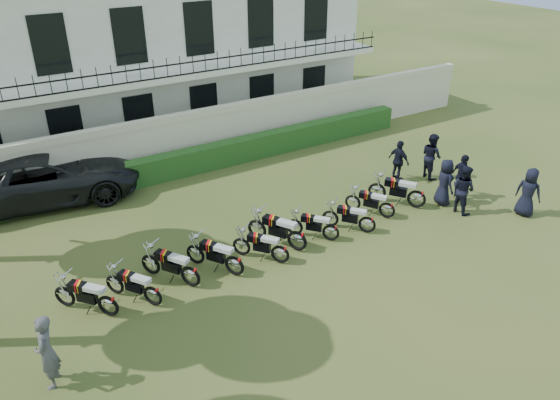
{
  "coord_description": "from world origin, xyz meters",
  "views": [
    {
      "loc": [
        -8.01,
        -11.95,
        9.46
      ],
      "look_at": [
        0.27,
        1.49,
        1.1
      ],
      "focal_mm": 35.0,
      "sensor_mm": 36.0,
      "label": 1
    }
  ],
  "objects": [
    {
      "name": "motorcycle_2",
      "position": [
        -3.56,
        0.1,
        0.51
      ],
      "size": [
        1.18,
        1.75,
        1.1
      ],
      "rotation": [
        0.0,
        0.0,
        0.57
      ],
      "color": "black",
      "rests_on": "ground"
    },
    {
      "name": "motorcycle_3",
      "position": [
        -2.25,
        -0.08,
        0.5
      ],
      "size": [
        1.14,
        1.74,
        1.08
      ],
      "rotation": [
        0.0,
        0.0,
        0.56
      ],
      "color": "black",
      "rests_on": "ground"
    },
    {
      "name": "motorcycle_9",
      "position": [
        5.2,
        0.17,
        0.53
      ],
      "size": [
        1.28,
        1.81,
        1.16
      ],
      "rotation": [
        0.0,
        0.0,
        0.6
      ],
      "color": "black",
      "rests_on": "ground"
    },
    {
      "name": "perimeter_wall",
      "position": [
        0.0,
        8.0,
        1.17
      ],
      "size": [
        30.0,
        0.35,
        2.3
      ],
      "color": "beige",
      "rests_on": "ground"
    },
    {
      "name": "motorcycle_6",
      "position": [
        1.27,
        -0.01,
        0.45
      ],
      "size": [
        1.22,
        1.42,
        0.97
      ],
      "rotation": [
        0.0,
        0.0,
        0.7
      ],
      "color": "black",
      "rests_on": "ground"
    },
    {
      "name": "officer_4",
      "position": [
        7.52,
        1.83,
        0.92
      ],
      "size": [
        0.83,
        0.99,
        1.83
      ],
      "primitive_type": "imported",
      "rotation": [
        0.0,
        0.0,
        1.4
      ],
      "color": "black",
      "rests_on": "ground"
    },
    {
      "name": "suv",
      "position": [
        -5.91,
        7.77,
        0.93
      ],
      "size": [
        7.02,
        3.96,
        1.85
      ],
      "primitive_type": "imported",
      "rotation": [
        0.0,
        0.0,
        1.43
      ],
      "color": "black",
      "rests_on": "ground"
    },
    {
      "name": "building",
      "position": [
        0.0,
        13.96,
        3.71
      ],
      "size": [
        20.4,
        9.6,
        7.4
      ],
      "color": "white",
      "rests_on": "ground"
    },
    {
      "name": "motorcycle_4",
      "position": [
        -0.79,
        -0.24,
        0.47
      ],
      "size": [
        1.22,
        1.51,
        1.01
      ],
      "rotation": [
        0.0,
        0.0,
        0.67
      ],
      "color": "black",
      "rests_on": "ground"
    },
    {
      "name": "officer_1",
      "position": [
        6.37,
        -0.83,
        0.88
      ],
      "size": [
        0.71,
        0.89,
        1.77
      ],
      "primitive_type": "imported",
      "rotation": [
        0.0,
        0.0,
        1.61
      ],
      "color": "black",
      "rests_on": "ground"
    },
    {
      "name": "officer_2",
      "position": [
        7.17,
        -0.07,
        0.86
      ],
      "size": [
        0.56,
        1.06,
        1.71
      ],
      "primitive_type": "imported",
      "rotation": [
        0.0,
        0.0,
        1.42
      ],
      "color": "black",
      "rests_on": "ground"
    },
    {
      "name": "officer_3",
      "position": [
        6.26,
        -0.07,
        0.87
      ],
      "size": [
        0.75,
        0.96,
        1.73
      ],
      "primitive_type": "imported",
      "rotation": [
        0.0,
        0.0,
        1.31
      ],
      "color": "black",
      "rests_on": "ground"
    },
    {
      "name": "inspector",
      "position": [
        -7.65,
        -1.61,
        0.93
      ],
      "size": [
        0.67,
        0.8,
        1.86
      ],
      "primitive_type": "imported",
      "rotation": [
        0.0,
        0.0,
        -1.95
      ],
      "color": "#555559",
      "rests_on": "ground"
    },
    {
      "name": "motorcycle_8",
      "position": [
        3.81,
        0.16,
        0.46
      ],
      "size": [
        1.03,
        1.61,
        1.0
      ],
      "rotation": [
        0.0,
        0.0,
        0.55
      ],
      "color": "black",
      "rests_on": "ground"
    },
    {
      "name": "motorcycle_0",
      "position": [
        -5.9,
        0.03,
        0.49
      ],
      "size": [
        1.35,
        1.55,
        1.07
      ],
      "rotation": [
        0.0,
        0.0,
        0.71
      ],
      "color": "black",
      "rests_on": "ground"
    },
    {
      "name": "hedge",
      "position": [
        1.0,
        7.2,
        0.5
      ],
      "size": [
        18.0,
        0.6,
        1.0
      ],
      "primitive_type": "cube",
      "color": "#1D4B1B",
      "rests_on": "ground"
    },
    {
      "name": "motorcycle_7",
      "position": [
        2.59,
        -0.24,
        0.46
      ],
      "size": [
        1.22,
        1.49,
        1.0
      ],
      "rotation": [
        0.0,
        0.0,
        0.68
      ],
      "color": "black",
      "rests_on": "ground"
    },
    {
      "name": "motorcycle_1",
      "position": [
        -4.76,
        -0.16,
        0.47
      ],
      "size": [
        1.12,
        1.59,
        1.01
      ],
      "rotation": [
        0.0,
        0.0,
        0.6
      ],
      "color": "black",
      "rests_on": "ground"
    },
    {
      "name": "officer_5",
      "position": [
        6.22,
        2.28,
        0.83
      ],
      "size": [
        0.54,
        1.02,
        1.66
      ],
      "primitive_type": "imported",
      "rotation": [
        0.0,
        0.0,
        1.71
      ],
      "color": "black",
      "rests_on": "ground"
    },
    {
      "name": "motorcycle_5",
      "position": [
        0.03,
        0.07,
        0.54
      ],
      "size": [
        1.15,
        1.91,
        1.16
      ],
      "rotation": [
        0.0,
        0.0,
        0.52
      ],
      "color": "black",
      "rests_on": "ground"
    },
    {
      "name": "ground",
      "position": [
        0.0,
        0.0,
        0.0
      ],
      "size": [
        100.0,
        100.0,
        0.0
      ],
      "primitive_type": "plane",
      "color": "#32451B",
      "rests_on": "ground"
    },
    {
      "name": "officer_0",
      "position": [
        8.11,
        -2.17,
        0.88
      ],
      "size": [
        0.79,
        0.99,
        1.76
      ],
      "primitive_type": "imported",
      "rotation": [
        0.0,
        0.0,
        1.88
      ],
      "color": "black",
      "rests_on": "ground"
    }
  ]
}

